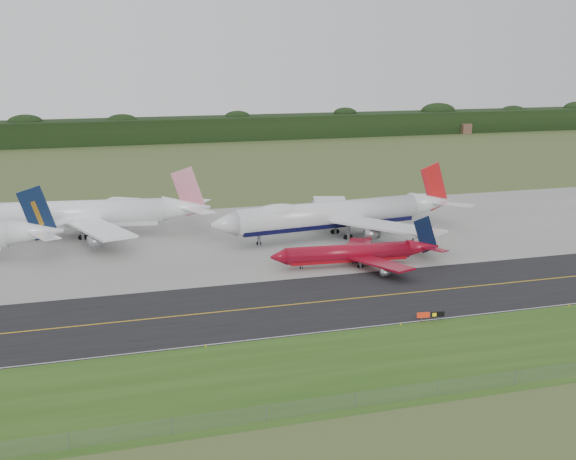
{
  "coord_description": "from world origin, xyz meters",
  "views": [
    {
      "loc": [
        -56.14,
        -137.27,
        45.34
      ],
      "look_at": [
        -4.45,
        22.0,
        7.99
      ],
      "focal_mm": 50.0,
      "sensor_mm": 36.0,
      "label": 1
    }
  ],
  "objects_px": {
    "jet_red_737": "(357,253)",
    "jet_star_tail": "(82,214)",
    "jet_ba_747": "(337,214)",
    "taxiway_sign": "(431,315)"
  },
  "relations": [
    {
      "from": "jet_star_tail",
      "to": "taxiway_sign",
      "type": "distance_m",
      "value": 99.77
    },
    {
      "from": "jet_red_737",
      "to": "jet_star_tail",
      "type": "bearing_deg",
      "value": 139.19
    },
    {
      "from": "jet_star_tail",
      "to": "taxiway_sign",
      "type": "relative_size",
      "value": 13.25
    },
    {
      "from": "jet_ba_747",
      "to": "taxiway_sign",
      "type": "relative_size",
      "value": 13.98
    },
    {
      "from": "jet_ba_747",
      "to": "jet_red_737",
      "type": "relative_size",
      "value": 1.79
    },
    {
      "from": "jet_red_737",
      "to": "taxiway_sign",
      "type": "xyz_separation_m",
      "value": [
        -2.25,
        -37.79,
        -1.69
      ]
    },
    {
      "from": "jet_star_tail",
      "to": "jet_ba_747",
      "type": "bearing_deg",
      "value": -18.4
    },
    {
      "from": "jet_red_737",
      "to": "taxiway_sign",
      "type": "bearing_deg",
      "value": -93.41
    },
    {
      "from": "jet_star_tail",
      "to": "taxiway_sign",
      "type": "height_order",
      "value": "jet_star_tail"
    },
    {
      "from": "jet_ba_747",
      "to": "jet_star_tail",
      "type": "distance_m",
      "value": 63.49
    }
  ]
}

